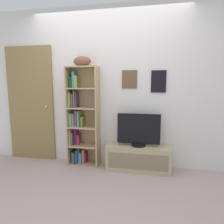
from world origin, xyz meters
TOP-DOWN VIEW (x-y plane):
  - ground at (0.00, 0.00)m, footprint 5.20×5.20m
  - back_wall at (0.00, 1.13)m, footprint 4.80×0.08m
  - bookshelf at (-0.45, 1.00)m, footprint 0.51×0.27m
  - football at (-0.39, 0.97)m, footprint 0.31×0.19m
  - tv_stand at (0.51, 0.93)m, footprint 0.99×0.34m
  - television at (0.51, 0.93)m, footprint 0.66×0.22m
  - door at (-1.40, 1.08)m, footprint 0.85×0.09m

SIDE VIEW (x-z plane):
  - ground at x=0.00m, z-range -0.04..0.00m
  - tv_stand at x=0.51m, z-range 0.00..0.39m
  - television at x=0.51m, z-range 0.38..0.89m
  - bookshelf at x=-0.45m, z-range -0.05..1.56m
  - door at x=-1.40m, z-range 0.00..1.99m
  - back_wall at x=0.00m, z-range 0.00..2.57m
  - football at x=-0.39m, z-range 1.62..1.78m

